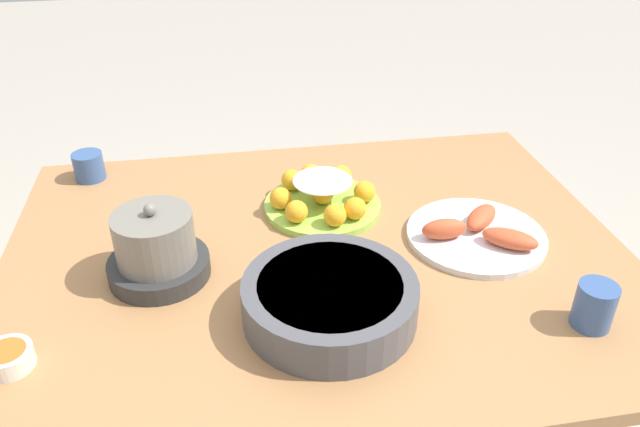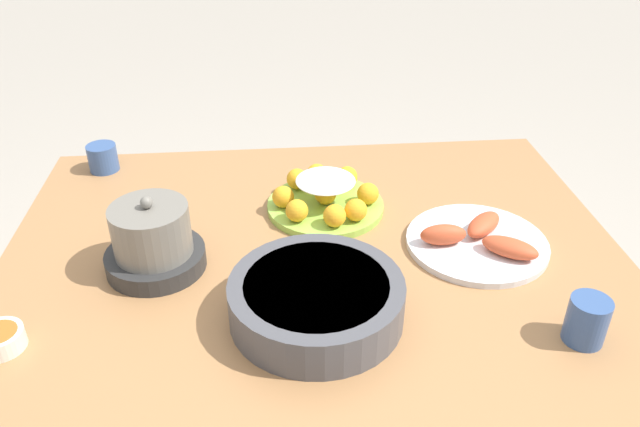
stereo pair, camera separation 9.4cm
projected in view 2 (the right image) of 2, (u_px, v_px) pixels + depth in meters
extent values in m
cylinder|color=#A87547|center=(494.00, 265.00, 1.93)|extent=(0.06, 0.06, 0.75)
cylinder|color=#A87547|center=(103.00, 286.00, 1.84)|extent=(0.06, 0.06, 0.75)
cube|color=#A87547|center=(314.00, 257.00, 1.30)|extent=(1.29, 0.99, 0.03)
cylinder|color=#99CC4C|center=(325.00, 206.00, 1.43)|extent=(0.27, 0.27, 0.02)
sphere|color=#F4A823|center=(283.00, 197.00, 1.41)|extent=(0.05, 0.05, 0.05)
sphere|color=#F4A823|center=(297.00, 211.00, 1.35)|extent=(0.05, 0.05, 0.05)
sphere|color=#F4A823|center=(335.00, 216.00, 1.34)|extent=(0.05, 0.05, 0.05)
sphere|color=#F4A823|center=(356.00, 210.00, 1.36)|extent=(0.05, 0.05, 0.05)
sphere|color=#F4A823|center=(368.00, 194.00, 1.42)|extent=(0.05, 0.05, 0.05)
sphere|color=#F4A823|center=(347.00, 177.00, 1.49)|extent=(0.05, 0.05, 0.05)
sphere|color=#F4A823|center=(317.00, 174.00, 1.50)|extent=(0.05, 0.05, 0.05)
sphere|color=#F4A823|center=(297.00, 179.00, 1.48)|extent=(0.05, 0.05, 0.05)
ellipsoid|color=white|center=(326.00, 181.00, 1.40)|extent=(0.14, 0.14, 0.02)
sphere|color=#F4A823|center=(325.00, 194.00, 1.42)|extent=(0.05, 0.05, 0.05)
cylinder|color=#4C4C51|center=(316.00, 300.00, 1.10)|extent=(0.31, 0.31, 0.08)
cylinder|color=brown|center=(316.00, 286.00, 1.08)|extent=(0.26, 0.26, 0.01)
cylinder|color=silver|center=(0.00, 340.00, 1.05)|extent=(0.08, 0.08, 0.03)
cylinder|color=silver|center=(477.00, 243.00, 1.31)|extent=(0.30, 0.30, 0.01)
ellipsoid|color=#D1512D|center=(443.00, 235.00, 1.28)|extent=(0.10, 0.04, 0.05)
ellipsoid|color=#D1512D|center=(510.00, 248.00, 1.25)|extent=(0.12, 0.11, 0.04)
ellipsoid|color=#D1512D|center=(483.00, 224.00, 1.32)|extent=(0.11, 0.11, 0.04)
cylinder|color=#38568E|center=(103.00, 158.00, 1.59)|extent=(0.07, 0.07, 0.07)
cylinder|color=#38568E|center=(587.00, 320.00, 1.05)|extent=(0.07, 0.07, 0.08)
cylinder|color=#2D2D2D|center=(156.00, 259.00, 1.24)|extent=(0.20, 0.20, 0.04)
cylinder|color=slate|center=(151.00, 230.00, 1.20)|extent=(0.15, 0.15, 0.10)
sphere|color=slate|center=(146.00, 202.00, 1.17)|extent=(0.02, 0.02, 0.02)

